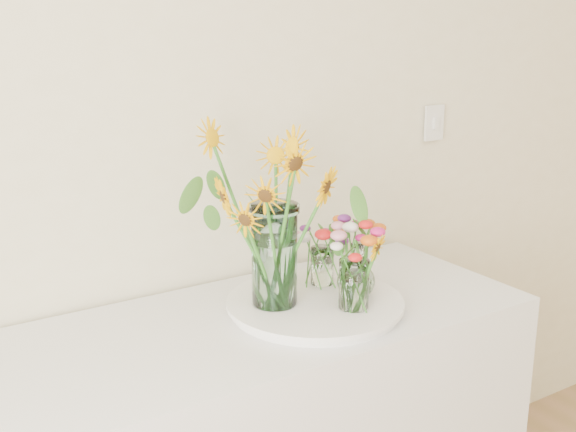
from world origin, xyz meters
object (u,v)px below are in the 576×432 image
(tray, at_px, (315,306))
(small_vase_a, at_px, (354,285))
(small_vase_b, at_px, (356,270))
(small_vase_c, at_px, (322,266))
(mason_jar, at_px, (274,255))

(tray, distance_m, small_vase_a, 0.14)
(small_vase_b, height_order, small_vase_c, small_vase_b)
(small_vase_a, relative_size, small_vase_b, 0.91)
(mason_jar, bearing_deg, small_vase_b, -16.59)
(tray, height_order, small_vase_b, small_vase_b)
(small_vase_a, xyz_separation_m, small_vase_b, (0.06, 0.07, 0.01))
(mason_jar, bearing_deg, tray, -20.04)
(small_vase_c, bearing_deg, tray, -133.91)
(tray, distance_m, small_vase_b, 0.15)
(small_vase_a, xyz_separation_m, small_vase_c, (0.03, 0.18, -0.01))
(mason_jar, height_order, small_vase_a, mason_jar)
(mason_jar, relative_size, small_vase_b, 1.86)
(mason_jar, height_order, small_vase_b, mason_jar)
(tray, relative_size, small_vase_b, 3.02)
(small_vase_a, distance_m, small_vase_b, 0.09)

